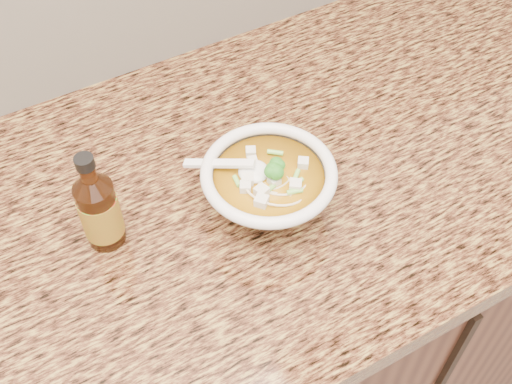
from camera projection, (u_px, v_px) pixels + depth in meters
counter_slab at (50, 267)px, 0.88m from camera, size 4.00×0.68×0.04m
soup_bowl at (269, 189)px, 0.89m from camera, size 0.19×0.19×0.10m
hot_sauce_bottle at (99, 210)px, 0.84m from camera, size 0.06×0.06×0.16m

